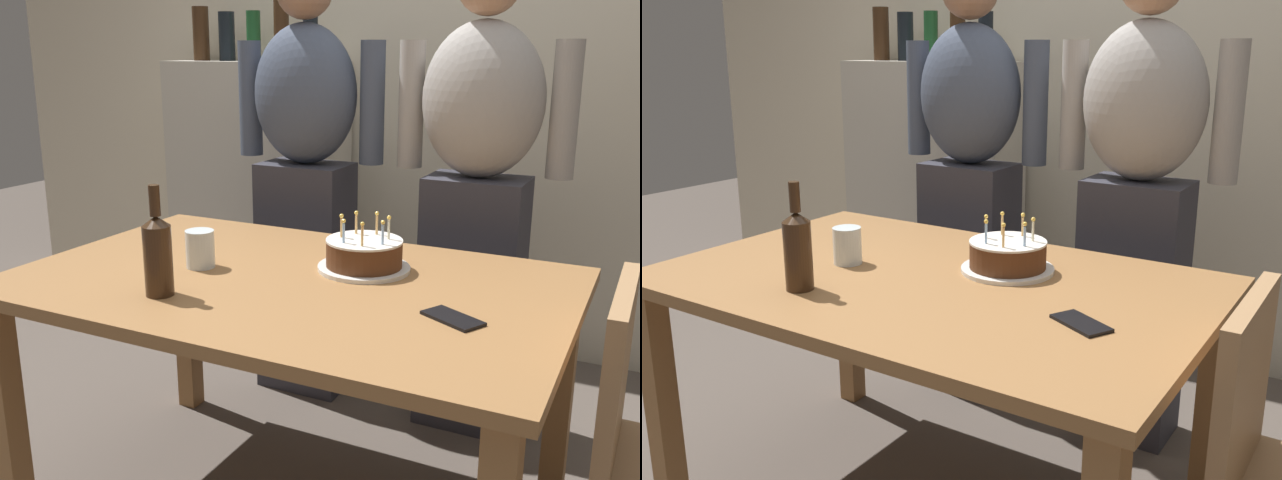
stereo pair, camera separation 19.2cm
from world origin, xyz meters
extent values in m
cube|color=beige|center=(0.00, 1.55, 1.30)|extent=(5.20, 0.10, 2.60)
cube|color=olive|center=(0.00, 0.00, 0.72)|extent=(1.50, 0.96, 0.03)
cube|color=olive|center=(-0.68, -0.41, 0.35)|extent=(0.07, 0.07, 0.70)
cube|color=olive|center=(-0.68, 0.41, 0.35)|extent=(0.07, 0.07, 0.70)
cube|color=olive|center=(0.68, 0.41, 0.35)|extent=(0.07, 0.07, 0.70)
cylinder|color=white|center=(0.15, 0.16, 0.75)|extent=(0.26, 0.26, 0.01)
cylinder|color=#512D19|center=(0.15, 0.16, 0.79)|extent=(0.22, 0.22, 0.07)
cylinder|color=silver|center=(0.15, 0.16, 0.83)|extent=(0.22, 0.22, 0.01)
cylinder|color=beige|center=(0.21, 0.20, 0.86)|extent=(0.01, 0.01, 0.06)
sphere|color=#F9C64C|center=(0.21, 0.20, 0.89)|extent=(0.01, 0.01, 0.01)
cylinder|color=#EAB266|center=(0.16, 0.23, 0.86)|extent=(0.01, 0.01, 0.06)
sphere|color=#F9C64C|center=(0.16, 0.23, 0.89)|extent=(0.01, 0.01, 0.01)
cylinder|color=#EAB266|center=(0.10, 0.21, 0.86)|extent=(0.01, 0.01, 0.06)
sphere|color=#F9C64C|center=(0.10, 0.21, 0.89)|extent=(0.01, 0.01, 0.01)
cylinder|color=#EAB266|center=(0.08, 0.15, 0.86)|extent=(0.01, 0.01, 0.06)
sphere|color=#F9C64C|center=(0.08, 0.15, 0.89)|extent=(0.01, 0.01, 0.01)
cylinder|color=#93B7DB|center=(0.11, 0.10, 0.86)|extent=(0.01, 0.01, 0.06)
sphere|color=#F9C64C|center=(0.11, 0.10, 0.89)|extent=(0.01, 0.01, 0.01)
cylinder|color=#EAB266|center=(0.17, 0.10, 0.86)|extent=(0.01, 0.01, 0.06)
sphere|color=#F9C64C|center=(0.17, 0.10, 0.89)|extent=(0.01, 0.01, 0.01)
cylinder|color=#93B7DB|center=(0.22, 0.14, 0.86)|extent=(0.01, 0.01, 0.06)
sphere|color=#F9C64C|center=(0.22, 0.14, 0.89)|extent=(0.01, 0.01, 0.01)
cylinder|color=silver|center=(-0.28, -0.03, 0.79)|extent=(0.08, 0.08, 0.11)
cylinder|color=#382314|center=(-0.23, -0.27, 0.83)|extent=(0.07, 0.07, 0.18)
cone|color=#382314|center=(-0.23, -0.27, 0.93)|extent=(0.07, 0.07, 0.03)
cylinder|color=#382314|center=(-0.23, -0.27, 0.99)|extent=(0.03, 0.03, 0.08)
cube|color=black|center=(0.49, -0.10, 0.74)|extent=(0.16, 0.13, 0.01)
cube|color=#33333D|center=(-0.36, 0.77, 0.46)|extent=(0.34, 0.23, 0.92)
ellipsoid|color=#424C60|center=(-0.36, 0.77, 1.18)|extent=(0.41, 0.27, 0.52)
cylinder|color=#424C60|center=(-0.10, 0.80, 1.15)|extent=(0.09, 0.09, 0.44)
cylinder|color=#424C60|center=(-0.62, 0.80, 1.15)|extent=(0.09, 0.09, 0.44)
cube|color=#33333D|center=(0.31, 0.77, 0.46)|extent=(0.34, 0.23, 0.92)
ellipsoid|color=#9E9993|center=(0.31, 0.77, 1.18)|extent=(0.41, 0.27, 0.52)
cylinder|color=#9E9993|center=(0.57, 0.80, 1.15)|extent=(0.09, 0.09, 0.44)
cylinder|color=#9E9993|center=(0.05, 0.80, 1.15)|extent=(0.09, 0.09, 0.44)
cube|color=#A37A51|center=(0.84, -0.09, 0.67)|extent=(0.04, 0.40, 0.40)
cube|color=beige|center=(-0.93, 1.33, 0.64)|extent=(0.89, 0.30, 1.29)
cylinder|color=#382314|center=(-1.23, 1.33, 1.41)|extent=(0.08, 0.08, 0.25)
cylinder|color=black|center=(-1.08, 1.33, 1.40)|extent=(0.08, 0.08, 0.23)
cylinder|color=#194723|center=(-0.93, 1.33, 1.40)|extent=(0.07, 0.07, 0.23)
cylinder|color=#382314|center=(-0.78, 1.33, 1.43)|extent=(0.07, 0.07, 0.29)
cylinder|color=black|center=(-0.63, 1.33, 1.40)|extent=(0.07, 0.07, 0.22)
camera|label=1|loc=(0.90, -1.59, 1.35)|focal=39.55mm
camera|label=2|loc=(1.07, -1.50, 1.35)|focal=39.55mm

